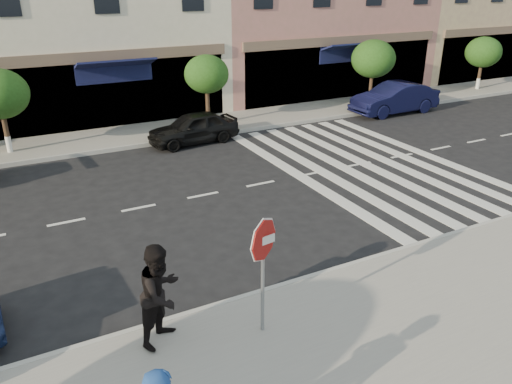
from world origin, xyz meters
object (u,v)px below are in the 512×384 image
stop_sign (263,250)px  car_far_right (395,98)px  walker (161,294)px  car_far_mid (193,128)px

stop_sign → car_far_right: 17.96m
stop_sign → walker: bearing=151.4°
walker → car_far_mid: 12.11m
walker → car_far_mid: bearing=29.3°
stop_sign → car_far_mid: (3.13, 11.72, -1.21)m
walker → car_far_right: 18.86m
stop_sign → car_far_right: (13.56, 11.72, -1.10)m
stop_sign → car_far_mid: stop_sign is taller
car_far_mid → stop_sign: bearing=-20.4°
stop_sign → walker: (-1.68, 0.62, -0.73)m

